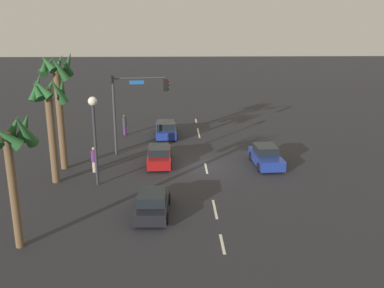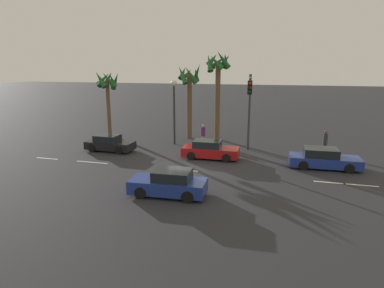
{
  "view_description": "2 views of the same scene",
  "coord_description": "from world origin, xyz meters",
  "px_view_note": "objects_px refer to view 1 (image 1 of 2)",
  "views": [
    {
      "loc": [
        -28.86,
        2.1,
        9.9
      ],
      "look_at": [
        0.41,
        0.98,
        1.56
      ],
      "focal_mm": 39.17,
      "sensor_mm": 36.0,
      "label": 1
    },
    {
      "loc": [
        5.7,
        -20.3,
        6.84
      ],
      "look_at": [
        -0.22,
        1.29,
        1.54
      ],
      "focal_mm": 30.69,
      "sensor_mm": 36.0,
      "label": 2
    }
  ],
  "objects_px": {
    "car_0": "(266,156)",
    "palm_tree_1": "(58,83)",
    "palm_tree_0": "(49,105)",
    "car_1": "(153,203)",
    "car_3": "(166,129)",
    "pedestrian_1": "(94,159)",
    "pedestrian_0": "(125,124)",
    "palm_tree_2": "(7,142)",
    "traffic_signal": "(132,102)",
    "streetlamp": "(94,124)",
    "car_2": "(159,156)"
  },
  "relations": [
    {
      "from": "car_0",
      "to": "palm_tree_1",
      "type": "distance_m",
      "value": 15.51
    },
    {
      "from": "palm_tree_0",
      "to": "palm_tree_1",
      "type": "height_order",
      "value": "palm_tree_1"
    },
    {
      "from": "car_1",
      "to": "palm_tree_1",
      "type": "height_order",
      "value": "palm_tree_1"
    },
    {
      "from": "car_3",
      "to": "pedestrian_1",
      "type": "xyz_separation_m",
      "value": [
        -9.68,
        4.76,
        0.3
      ]
    },
    {
      "from": "pedestrian_0",
      "to": "palm_tree_2",
      "type": "height_order",
      "value": "palm_tree_2"
    },
    {
      "from": "traffic_signal",
      "to": "pedestrian_0",
      "type": "xyz_separation_m",
      "value": [
        5.92,
        1.43,
        -3.17
      ]
    },
    {
      "from": "car_3",
      "to": "palm_tree_2",
      "type": "xyz_separation_m",
      "value": [
        -19.88,
        6.32,
        4.39
      ]
    },
    {
      "from": "car_1",
      "to": "streetlamp",
      "type": "distance_m",
      "value": 6.75
    },
    {
      "from": "palm_tree_0",
      "to": "pedestrian_0",
      "type": "bearing_deg",
      "value": -14.34
    },
    {
      "from": "palm_tree_0",
      "to": "palm_tree_1",
      "type": "relative_size",
      "value": 0.86
    },
    {
      "from": "pedestrian_1",
      "to": "palm_tree_2",
      "type": "bearing_deg",
      "value": 171.29
    },
    {
      "from": "car_3",
      "to": "palm_tree_2",
      "type": "bearing_deg",
      "value": 162.36
    },
    {
      "from": "car_2",
      "to": "traffic_signal",
      "type": "distance_m",
      "value": 4.9
    },
    {
      "from": "car_2",
      "to": "streetlamp",
      "type": "height_order",
      "value": "streetlamp"
    },
    {
      "from": "car_1",
      "to": "palm_tree_2",
      "type": "distance_m",
      "value": 8.11
    },
    {
      "from": "streetlamp",
      "to": "palm_tree_2",
      "type": "bearing_deg",
      "value": 163.96
    },
    {
      "from": "car_0",
      "to": "palm_tree_0",
      "type": "relative_size",
      "value": 0.59
    },
    {
      "from": "car_2",
      "to": "car_1",
      "type": "bearing_deg",
      "value": 179.74
    },
    {
      "from": "car_0",
      "to": "car_3",
      "type": "height_order",
      "value": "car_0"
    },
    {
      "from": "car_1",
      "to": "car_3",
      "type": "bearing_deg",
      "value": -1.22
    },
    {
      "from": "car_2",
      "to": "palm_tree_0",
      "type": "xyz_separation_m",
      "value": [
        -3.47,
        6.6,
        4.5
      ]
    },
    {
      "from": "car_1",
      "to": "pedestrian_0",
      "type": "xyz_separation_m",
      "value": [
        17.1,
        3.48,
        0.42
      ]
    },
    {
      "from": "car_1",
      "to": "pedestrian_0",
      "type": "distance_m",
      "value": 17.45
    },
    {
      "from": "streetlamp",
      "to": "pedestrian_0",
      "type": "relative_size",
      "value": 2.95
    },
    {
      "from": "pedestrian_1",
      "to": "car_3",
      "type": "bearing_deg",
      "value": -26.18
    },
    {
      "from": "pedestrian_1",
      "to": "palm_tree_0",
      "type": "xyz_separation_m",
      "value": [
        -1.87,
        2.15,
        4.2
      ]
    },
    {
      "from": "streetlamp",
      "to": "car_2",
      "type": "bearing_deg",
      "value": -42.83
    },
    {
      "from": "car_0",
      "to": "palm_tree_1",
      "type": "xyz_separation_m",
      "value": [
        -0.18,
        14.53,
        5.44
      ]
    },
    {
      "from": "palm_tree_0",
      "to": "palm_tree_1",
      "type": "xyz_separation_m",
      "value": [
        2.72,
        0.12,
        0.96
      ]
    },
    {
      "from": "car_0",
      "to": "palm_tree_2",
      "type": "bearing_deg",
      "value": 129.11
    },
    {
      "from": "palm_tree_2",
      "to": "car_0",
      "type": "bearing_deg",
      "value": -50.89
    },
    {
      "from": "traffic_signal",
      "to": "pedestrian_1",
      "type": "xyz_separation_m",
      "value": [
        -4.24,
        2.36,
        -3.26
      ]
    },
    {
      "from": "palm_tree_1",
      "to": "palm_tree_2",
      "type": "xyz_separation_m",
      "value": [
        -11.05,
        -0.71,
        -1.07
      ]
    },
    {
      "from": "streetlamp",
      "to": "traffic_signal",
      "type": "bearing_deg",
      "value": -14.24
    },
    {
      "from": "car_3",
      "to": "streetlamp",
      "type": "bearing_deg",
      "value": 161.36
    },
    {
      "from": "car_0",
      "to": "car_1",
      "type": "xyz_separation_m",
      "value": [
        -7.96,
        7.85,
        -0.05
      ]
    },
    {
      "from": "car_2",
      "to": "car_3",
      "type": "bearing_deg",
      "value": -2.24
    },
    {
      "from": "pedestrian_0",
      "to": "pedestrian_1",
      "type": "xyz_separation_m",
      "value": [
        -10.17,
        0.93,
        -0.09
      ]
    },
    {
      "from": "pedestrian_0",
      "to": "palm_tree_2",
      "type": "relative_size",
      "value": 0.3
    },
    {
      "from": "palm_tree_0",
      "to": "palm_tree_1",
      "type": "distance_m",
      "value": 2.89
    },
    {
      "from": "car_2",
      "to": "pedestrian_1",
      "type": "xyz_separation_m",
      "value": [
        -1.6,
        4.44,
        0.3
      ]
    },
    {
      "from": "car_0",
      "to": "car_3",
      "type": "bearing_deg",
      "value": 40.91
    },
    {
      "from": "car_0",
      "to": "traffic_signal",
      "type": "bearing_deg",
      "value": 72.03
    },
    {
      "from": "streetlamp",
      "to": "pedestrian_1",
      "type": "relative_size",
      "value": 3.18
    },
    {
      "from": "car_0",
      "to": "pedestrian_0",
      "type": "xyz_separation_m",
      "value": [
        9.13,
        11.33,
        0.37
      ]
    },
    {
      "from": "car_3",
      "to": "palm_tree_2",
      "type": "height_order",
      "value": "palm_tree_2"
    },
    {
      "from": "streetlamp",
      "to": "palm_tree_2",
      "type": "height_order",
      "value": "palm_tree_2"
    },
    {
      "from": "car_1",
      "to": "car_0",
      "type": "bearing_deg",
      "value": -44.59
    },
    {
      "from": "pedestrian_1",
      "to": "palm_tree_0",
      "type": "relative_size",
      "value": 0.25
    },
    {
      "from": "palm_tree_2",
      "to": "pedestrian_1",
      "type": "bearing_deg",
      "value": -8.71
    }
  ]
}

